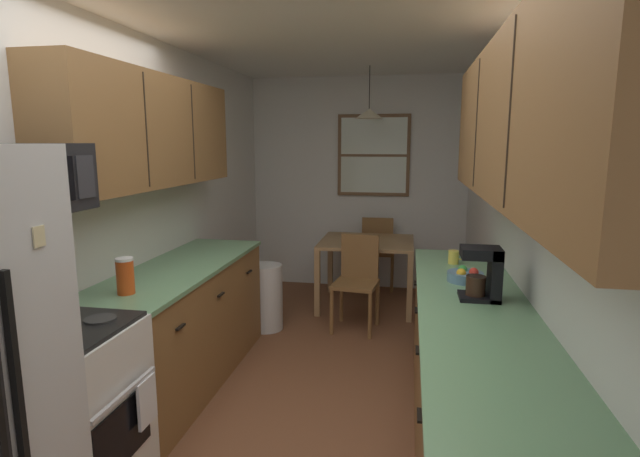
{
  "coord_description": "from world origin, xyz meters",
  "views": [
    {
      "loc": [
        0.62,
        -2.38,
        1.78
      ],
      "look_at": [
        -0.04,
        1.25,
        1.13
      ],
      "focal_mm": 27.65,
      "sensor_mm": 36.0,
      "label": 1
    }
  ],
  "objects_px": {
    "coffee_maker": "(485,272)",
    "dining_chair_far": "(378,249)",
    "trash_bin": "(266,297)",
    "table_serving_bowl": "(366,239)",
    "stove_range": "(62,417)",
    "storage_canister": "(125,276)",
    "dining_chair_near": "(357,277)",
    "fruit_bowl": "(465,276)",
    "mug_by_coffeemaker": "(454,257)",
    "dining_table": "(367,250)",
    "microwave_over_range": "(16,179)"
  },
  "relations": [
    {
      "from": "coffee_maker",
      "to": "table_serving_bowl",
      "type": "distance_m",
      "value": 2.52
    },
    {
      "from": "stove_range",
      "to": "storage_canister",
      "type": "xyz_separation_m",
      "value": [
        -0.01,
        0.61,
        0.54
      ]
    },
    {
      "from": "trash_bin",
      "to": "mug_by_coffeemaker",
      "type": "relative_size",
      "value": 5.63
    },
    {
      "from": "fruit_bowl",
      "to": "table_serving_bowl",
      "type": "height_order",
      "value": "fruit_bowl"
    },
    {
      "from": "dining_table",
      "to": "fruit_bowl",
      "type": "distance_m",
      "value": 2.23
    },
    {
      "from": "microwave_over_range",
      "to": "trash_bin",
      "type": "height_order",
      "value": "microwave_over_range"
    },
    {
      "from": "dining_chair_far",
      "to": "table_serving_bowl",
      "type": "bearing_deg",
      "value": -96.2
    },
    {
      "from": "storage_canister",
      "to": "microwave_over_range",
      "type": "bearing_deg",
      "value": -99.97
    },
    {
      "from": "dining_chair_near",
      "to": "fruit_bowl",
      "type": "bearing_deg",
      "value": -59.09
    },
    {
      "from": "mug_by_coffeemaker",
      "to": "table_serving_bowl",
      "type": "distance_m",
      "value": 1.71
    },
    {
      "from": "trash_bin",
      "to": "table_serving_bowl",
      "type": "relative_size",
      "value": 3.34
    },
    {
      "from": "dining_chair_near",
      "to": "fruit_bowl",
      "type": "distance_m",
      "value": 1.69
    },
    {
      "from": "stove_range",
      "to": "dining_chair_far",
      "type": "bearing_deg",
      "value": 72.34
    },
    {
      "from": "dining_chair_near",
      "to": "dining_chair_far",
      "type": "relative_size",
      "value": 1.0
    },
    {
      "from": "stove_range",
      "to": "coffee_maker",
      "type": "bearing_deg",
      "value": 23.25
    },
    {
      "from": "table_serving_bowl",
      "to": "dining_table",
      "type": "bearing_deg",
      "value": 89.68
    },
    {
      "from": "dining_chair_far",
      "to": "trash_bin",
      "type": "bearing_deg",
      "value": -122.55
    },
    {
      "from": "stove_range",
      "to": "mug_by_coffeemaker",
      "type": "height_order",
      "value": "stove_range"
    },
    {
      "from": "storage_canister",
      "to": "fruit_bowl",
      "type": "xyz_separation_m",
      "value": [
        1.99,
        0.63,
        -0.07
      ]
    },
    {
      "from": "trash_bin",
      "to": "storage_canister",
      "type": "bearing_deg",
      "value": -99.31
    },
    {
      "from": "dining_chair_near",
      "to": "dining_table",
      "type": "bearing_deg",
      "value": 87.04
    },
    {
      "from": "microwave_over_range",
      "to": "dining_table",
      "type": "height_order",
      "value": "microwave_over_range"
    },
    {
      "from": "dining_table",
      "to": "dining_chair_far",
      "type": "relative_size",
      "value": 1.1
    },
    {
      "from": "coffee_maker",
      "to": "dining_chair_far",
      "type": "bearing_deg",
      "value": 104.42
    },
    {
      "from": "fruit_bowl",
      "to": "mug_by_coffeemaker",
      "type": "bearing_deg",
      "value": 94.19
    },
    {
      "from": "storage_canister",
      "to": "mug_by_coffeemaker",
      "type": "height_order",
      "value": "storage_canister"
    },
    {
      "from": "fruit_bowl",
      "to": "dining_table",
      "type": "bearing_deg",
      "value": 111.34
    },
    {
      "from": "trash_bin",
      "to": "mug_by_coffeemaker",
      "type": "xyz_separation_m",
      "value": [
        1.66,
        -0.74,
        0.63
      ]
    },
    {
      "from": "dining_chair_near",
      "to": "table_serving_bowl",
      "type": "relative_size",
      "value": 4.75
    },
    {
      "from": "storage_canister",
      "to": "fruit_bowl",
      "type": "distance_m",
      "value": 2.09
    },
    {
      "from": "microwave_over_range",
      "to": "dining_chair_near",
      "type": "distance_m",
      "value": 3.13
    },
    {
      "from": "microwave_over_range",
      "to": "dining_table",
      "type": "bearing_deg",
      "value": 68.57
    },
    {
      "from": "dining_table",
      "to": "coffee_maker",
      "type": "bearing_deg",
      "value": -70.23
    },
    {
      "from": "trash_bin",
      "to": "fruit_bowl",
      "type": "height_order",
      "value": "fruit_bowl"
    },
    {
      "from": "trash_bin",
      "to": "coffee_maker",
      "type": "distance_m",
      "value": 2.46
    },
    {
      "from": "coffee_maker",
      "to": "mug_by_coffeemaker",
      "type": "relative_size",
      "value": 2.67
    },
    {
      "from": "dining_chair_far",
      "to": "trash_bin",
      "type": "distance_m",
      "value": 1.8
    },
    {
      "from": "trash_bin",
      "to": "mug_by_coffeemaker",
      "type": "bearing_deg",
      "value": -23.96
    },
    {
      "from": "stove_range",
      "to": "fruit_bowl",
      "type": "height_order",
      "value": "stove_range"
    },
    {
      "from": "stove_range",
      "to": "table_serving_bowl",
      "type": "height_order",
      "value": "stove_range"
    },
    {
      "from": "coffee_maker",
      "to": "dining_chair_near",
      "type": "bearing_deg",
      "value": 117.16
    },
    {
      "from": "dining_table",
      "to": "dining_chair_far",
      "type": "xyz_separation_m",
      "value": [
        0.08,
        0.66,
        -0.13
      ]
    },
    {
      "from": "stove_range",
      "to": "dining_table",
      "type": "xyz_separation_m",
      "value": [
        1.18,
        3.3,
        0.16
      ]
    },
    {
      "from": "dining_chair_far",
      "to": "coffee_maker",
      "type": "bearing_deg",
      "value": -75.58
    },
    {
      "from": "stove_range",
      "to": "dining_chair_near",
      "type": "height_order",
      "value": "stove_range"
    },
    {
      "from": "microwave_over_range",
      "to": "coffee_maker",
      "type": "xyz_separation_m",
      "value": [
        2.16,
        0.88,
        -0.56
      ]
    },
    {
      "from": "storage_canister",
      "to": "coffee_maker",
      "type": "bearing_deg",
      "value": 7.4
    },
    {
      "from": "trash_bin",
      "to": "table_serving_bowl",
      "type": "bearing_deg",
      "value": 41.51
    },
    {
      "from": "dining_chair_far",
      "to": "storage_canister",
      "type": "xyz_separation_m",
      "value": [
        -1.27,
        -3.34,
        0.51
      ]
    },
    {
      "from": "trash_bin",
      "to": "coffee_maker",
      "type": "bearing_deg",
      "value": -41.67
    }
  ]
}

